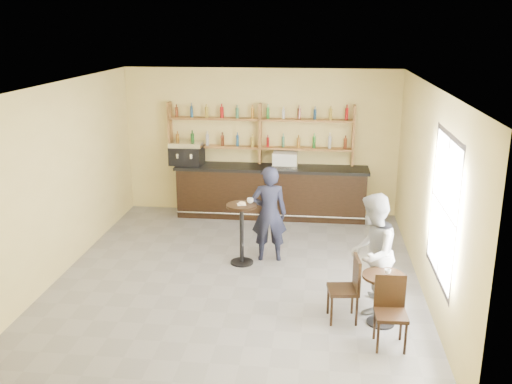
# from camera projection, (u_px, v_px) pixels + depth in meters

# --- Properties ---
(floor) EXTENTS (7.00, 7.00, 0.00)m
(floor) POSITION_uv_depth(u_px,v_px,m) (239.00, 275.00, 9.68)
(floor) COLOR slate
(floor) RESTS_ON ground
(ceiling) EXTENTS (7.00, 7.00, 0.00)m
(ceiling) POSITION_uv_depth(u_px,v_px,m) (237.00, 85.00, 8.77)
(ceiling) COLOR white
(ceiling) RESTS_ON wall_back
(wall_back) EXTENTS (7.00, 0.00, 7.00)m
(wall_back) POSITION_uv_depth(u_px,v_px,m) (261.00, 142.00, 12.56)
(wall_back) COLOR #F4DE8A
(wall_back) RESTS_ON floor
(wall_front) EXTENTS (7.00, 0.00, 7.00)m
(wall_front) POSITION_uv_depth(u_px,v_px,m) (190.00, 277.00, 5.89)
(wall_front) COLOR #F4DE8A
(wall_front) RESTS_ON floor
(wall_left) EXTENTS (0.00, 7.00, 7.00)m
(wall_left) POSITION_uv_depth(u_px,v_px,m) (61.00, 179.00, 9.55)
(wall_left) COLOR #F4DE8A
(wall_left) RESTS_ON floor
(wall_right) EXTENTS (0.00, 7.00, 7.00)m
(wall_right) POSITION_uv_depth(u_px,v_px,m) (428.00, 191.00, 8.90)
(wall_right) COLOR #F4DE8A
(wall_right) RESTS_ON floor
(window_pane) EXTENTS (0.00, 2.00, 2.00)m
(window_pane) POSITION_uv_depth(u_px,v_px,m) (444.00, 209.00, 7.73)
(window_pane) COLOR white
(window_pane) RESTS_ON wall_right
(window_frame) EXTENTS (0.04, 1.70, 2.10)m
(window_frame) POSITION_uv_depth(u_px,v_px,m) (443.00, 209.00, 7.73)
(window_frame) COLOR black
(window_frame) RESTS_ON wall_right
(shelf_unit) EXTENTS (4.00, 0.26, 1.40)m
(shelf_unit) POSITION_uv_depth(u_px,v_px,m) (260.00, 134.00, 12.37)
(shelf_unit) COLOR brown
(shelf_unit) RESTS_ON wall_back
(liquor_bottles) EXTENTS (3.68, 0.10, 1.00)m
(liquor_bottles) POSITION_uv_depth(u_px,v_px,m) (260.00, 126.00, 12.32)
(liquor_bottles) COLOR #8C5919
(liquor_bottles) RESTS_ON shelf_unit
(bar_counter) EXTENTS (4.17, 0.81, 1.13)m
(bar_counter) POSITION_uv_depth(u_px,v_px,m) (271.00, 192.00, 12.49)
(bar_counter) COLOR black
(bar_counter) RESTS_ON floor
(espresso_machine) EXTENTS (0.74, 0.52, 0.50)m
(espresso_machine) POSITION_uv_depth(u_px,v_px,m) (187.00, 153.00, 12.46)
(espresso_machine) COLOR black
(espresso_machine) RESTS_ON bar_counter
(pastry_case) EXTENTS (0.55, 0.45, 0.32)m
(pastry_case) POSITION_uv_depth(u_px,v_px,m) (285.00, 160.00, 12.25)
(pastry_case) COLOR silver
(pastry_case) RESTS_ON bar_counter
(pedestal_table) EXTENTS (0.62, 0.62, 1.10)m
(pedestal_table) POSITION_uv_depth(u_px,v_px,m) (242.00, 234.00, 10.02)
(pedestal_table) COLOR black
(pedestal_table) RESTS_ON floor
(napkin) EXTENTS (0.18, 0.18, 0.00)m
(napkin) POSITION_uv_depth(u_px,v_px,m) (241.00, 204.00, 9.86)
(napkin) COLOR white
(napkin) RESTS_ON pedestal_table
(donut) EXTENTS (0.14, 0.14, 0.04)m
(donut) POSITION_uv_depth(u_px,v_px,m) (242.00, 203.00, 9.85)
(donut) COLOR #E3A853
(donut) RESTS_ON napkin
(cup_pedestal) EXTENTS (0.15, 0.15, 0.09)m
(cup_pedestal) POSITION_uv_depth(u_px,v_px,m) (250.00, 201.00, 9.93)
(cup_pedestal) COLOR white
(cup_pedestal) RESTS_ON pedestal_table
(man_main) EXTENTS (0.68, 0.48, 1.74)m
(man_main) POSITION_uv_depth(u_px,v_px,m) (269.00, 214.00, 10.10)
(man_main) COLOR black
(man_main) RESTS_ON floor
(cafe_table) EXTENTS (0.75, 0.75, 0.75)m
(cafe_table) POSITION_uv_depth(u_px,v_px,m) (382.00, 299.00, 8.03)
(cafe_table) COLOR black
(cafe_table) RESTS_ON floor
(cup_cafe) EXTENTS (0.10, 0.10, 0.09)m
(cup_cafe) POSITION_uv_depth(u_px,v_px,m) (388.00, 272.00, 7.90)
(cup_cafe) COLOR white
(cup_cafe) RESTS_ON cafe_table
(chair_west) EXTENTS (0.47, 0.47, 0.96)m
(chair_west) POSITION_uv_depth(u_px,v_px,m) (343.00, 289.00, 8.11)
(chair_west) COLOR black
(chair_west) RESTS_ON floor
(chair_south) EXTENTS (0.43, 0.43, 0.95)m
(chair_south) POSITION_uv_depth(u_px,v_px,m) (391.00, 314.00, 7.42)
(chair_south) COLOR black
(chair_south) RESTS_ON floor
(patron_second) EXTENTS (0.88, 1.02, 1.78)m
(patron_second) POSITION_uv_depth(u_px,v_px,m) (372.00, 253.00, 8.32)
(patron_second) COLOR gray
(patron_second) RESTS_ON floor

